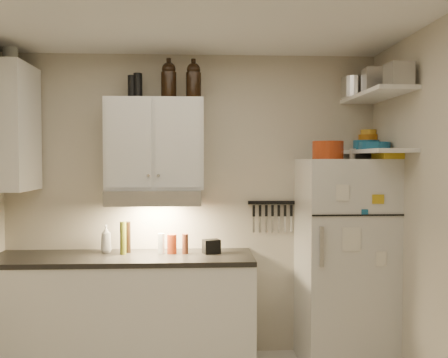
{
  "coord_description": "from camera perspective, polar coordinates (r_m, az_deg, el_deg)",
  "views": [
    {
      "loc": [
        0.06,
        -2.84,
        1.69
      ],
      "look_at": [
        0.25,
        0.9,
        1.55
      ],
      "focal_mm": 40.0,
      "sensor_mm": 36.0,
      "label": 1
    }
  ],
  "objects": [
    {
      "name": "back_wall",
      "position": [
        4.36,
        -3.7,
        -2.98
      ],
      "size": [
        3.2,
        0.02,
        2.6
      ],
      "primitive_type": "cube",
      "color": "#BDB5A2",
      "rests_on": "ground"
    },
    {
      "name": "base_cabinet",
      "position": [
        4.27,
        -11.38,
        -14.92
      ],
      "size": [
        2.1,
        0.6,
        0.88
      ],
      "primitive_type": "cube",
      "color": "white",
      "rests_on": "floor"
    },
    {
      "name": "countertop",
      "position": [
        4.16,
        -11.43,
        -8.85
      ],
      "size": [
        2.1,
        0.62,
        0.04
      ],
      "primitive_type": "cube",
      "color": "black",
      "rests_on": "base_cabinet"
    },
    {
      "name": "upper_cabinet",
      "position": [
        4.19,
        -7.86,
        3.97
      ],
      "size": [
        0.8,
        0.33,
        0.75
      ],
      "primitive_type": "cube",
      "color": "white",
      "rests_on": "back_wall"
    },
    {
      "name": "side_cabinet",
      "position": [
        4.31,
        -23.31,
        5.43
      ],
      "size": [
        0.33,
        0.55,
        1.0
      ],
      "primitive_type": "cube",
      "color": "white",
      "rests_on": "left_wall"
    },
    {
      "name": "range_hood",
      "position": [
        4.13,
        -7.91,
        -2.04
      ],
      "size": [
        0.76,
        0.46,
        0.12
      ],
      "primitive_type": "cube",
      "color": "silver",
      "rests_on": "back_wall"
    },
    {
      "name": "fridge",
      "position": [
        4.26,
        13.57,
        -9.3
      ],
      "size": [
        0.7,
        0.68,
        1.7
      ],
      "primitive_type": "cube",
      "color": "silver",
      "rests_on": "floor"
    },
    {
      "name": "shelf_hi",
      "position": [
        4.14,
        16.97,
        9.13
      ],
      "size": [
        0.3,
        0.95,
        0.03
      ],
      "primitive_type": "cube",
      "color": "white",
      "rests_on": "right_wall"
    },
    {
      "name": "shelf_lo",
      "position": [
        4.11,
        16.9,
        3.03
      ],
      "size": [
        0.3,
        0.95,
        0.03
      ],
      "primitive_type": "cube",
      "color": "white",
      "rests_on": "right_wall"
    },
    {
      "name": "knife_strip",
      "position": [
        4.39,
        5.49,
        -2.7
      ],
      "size": [
        0.42,
        0.02,
        0.03
      ],
      "primitive_type": "cube",
      "color": "black",
      "rests_on": "back_wall"
    },
    {
      "name": "dutch_oven",
      "position": [
        4.03,
        11.78,
        3.25
      ],
      "size": [
        0.32,
        0.32,
        0.14
      ],
      "primitive_type": "cylinder",
      "rotation": [
        0.0,
        0.0,
        -0.42
      ],
      "color": "#9D3312",
      "rests_on": "fridge"
    },
    {
      "name": "book_stack",
      "position": [
        4.03,
        18.29,
        2.71
      ],
      "size": [
        0.2,
        0.24,
        0.07
      ],
      "primitive_type": "cube",
      "rotation": [
        0.0,
        0.0,
        0.08
      ],
      "color": "gold",
      "rests_on": "fridge"
    },
    {
      "name": "spice_jar",
      "position": [
        4.19,
        14.49,
        2.8
      ],
      "size": [
        0.06,
        0.06,
        0.09
      ],
      "primitive_type": "cylinder",
      "rotation": [
        0.0,
        0.0,
        -0.26
      ],
      "color": "silver",
      "rests_on": "fridge"
    },
    {
      "name": "stock_pot",
      "position": [
        4.41,
        14.8,
        10.06
      ],
      "size": [
        0.32,
        0.32,
        0.18
      ],
      "primitive_type": "cylinder",
      "rotation": [
        0.0,
        0.0,
        -0.42
      ],
      "color": "silver",
      "rests_on": "shelf_hi"
    },
    {
      "name": "tin_a",
      "position": [
        4.14,
        17.02,
        10.68
      ],
      "size": [
        0.21,
        0.19,
        0.19
      ],
      "primitive_type": "cube",
      "rotation": [
        0.0,
        0.0,
        -0.07
      ],
      "color": "#AAAAAD",
      "rests_on": "shelf_hi"
    },
    {
      "name": "tin_b",
      "position": [
        3.8,
        19.35,
        11.2
      ],
      "size": [
        0.17,
        0.17,
        0.16
      ],
      "primitive_type": "cube",
      "rotation": [
        0.0,
        0.0,
        0.07
      ],
      "color": "#AAAAAD",
      "rests_on": "shelf_hi"
    },
    {
      "name": "bowl_teal",
      "position": [
        4.45,
        15.93,
        3.72
      ],
      "size": [
        0.22,
        0.22,
        0.09
      ],
      "primitive_type": "cylinder",
      "color": "#185C87",
      "rests_on": "shelf_lo"
    },
    {
      "name": "bowl_orange",
      "position": [
        4.54,
        16.19,
        4.56
      ],
      "size": [
        0.17,
        0.17,
        0.05
      ],
      "primitive_type": "cylinder",
      "color": "#BE6811",
      "rests_on": "bowl_teal"
    },
    {
      "name": "bowl_yellow",
      "position": [
        4.55,
        16.19,
        5.16
      ],
      "size": [
        0.14,
        0.14,
        0.04
      ],
      "primitive_type": "cylinder",
      "color": "gold",
      "rests_on": "bowl_orange"
    },
    {
      "name": "plates",
      "position": [
        4.18,
        16.81,
        3.64
      ],
      "size": [
        0.32,
        0.32,
        0.06
      ],
      "primitive_type": "cylinder",
      "rotation": [
        0.0,
        0.0,
        -0.39
      ],
      "color": "#185C87",
      "rests_on": "shelf_lo"
    },
    {
      "name": "growler_a",
      "position": [
        4.17,
        -6.34,
        11.22
      ],
      "size": [
        0.15,
        0.15,
        0.3
      ],
      "primitive_type": null,
      "rotation": [
        0.0,
        0.0,
        -0.2
      ],
      "color": "black",
      "rests_on": "upper_cabinet"
    },
    {
      "name": "growler_b",
      "position": [
        4.16,
        -3.5,
        11.23
      ],
      "size": [
        0.15,
        0.15,
        0.3
      ],
      "primitive_type": null,
      "rotation": [
        0.0,
        0.0,
        0.18
      ],
      "color": "black",
      "rests_on": "upper_cabinet"
    },
    {
      "name": "thermos_a",
      "position": [
        4.26,
        -9.81,
        10.42
      ],
      "size": [
        0.1,
        0.1,
        0.21
      ],
      "primitive_type": "cylinder",
      "rotation": [
        0.0,
        0.0,
        -0.4
      ],
      "color": "black",
      "rests_on": "upper_cabinet"
    },
    {
      "name": "thermos_b",
      "position": [
        4.26,
        -10.49,
        10.29
      ],
      "size": [
        0.08,
        0.08,
        0.19
      ],
      "primitive_type": "cylinder",
      "rotation": [
        0.0,
        0.0,
        0.24
      ],
      "color": "black",
      "rests_on": "upper_cabinet"
    },
    {
      "name": "side_jar",
      "position": [
        4.49,
        -23.23,
        12.74
      ],
      "size": [
        0.13,
        0.13,
        0.16
      ],
      "primitive_type": "cylinder",
      "rotation": [
        0.0,
        0.0,
        0.07
      ],
      "color": "silver",
      "rests_on": "side_cabinet"
    },
    {
      "name": "soap_bottle",
      "position": [
        4.31,
        -13.33,
        -6.47
      ],
      "size": [
        0.1,
        0.11,
        0.26
      ],
      "primitive_type": "imported",
      "rotation": [
        0.0,
        0.0,
        0.06
      ],
      "color": "white",
      "rests_on": "countertop"
    },
    {
      "name": "pepper_mill",
      "position": [
        4.15,
        -4.46,
        -7.4
      ],
      "size": [
        0.05,
        0.05,
        0.16
      ],
      "primitive_type": "cylinder",
      "rotation": [
        0.0,
        0.0,
        -0.06
      ],
      "color": "#5F2D1C",
      "rests_on": "countertop"
    },
    {
      "name": "oil_bottle",
      "position": [
        4.18,
        -11.46,
        -6.62
      ],
      "size": [
        0.07,
        0.07,
        0.27
      ],
      "primitive_type": "cylinder",
      "rotation": [
        0.0,
        0.0,
        -0.36
      ],
      "color": "#585E17",
      "rests_on": "countertop"
    },
    {
      "name": "vinegar_bottle",
      "position": [
        4.25,
        -10.98,
        -6.55
      ],
      "size": [
        0.07,
        0.07,
        0.26
      ],
      "primitive_type": "cylinder",
      "rotation": [
        0.0,
        0.0,
        -0.41
      ],
      "color": "black",
      "rests_on": "countertop"
    },
    {
      "name": "clear_bottle",
      "position": [
        4.19,
        -7.19,
        -7.31
      ],
      "size": [
        0.06,
        0.06,
        0.17
      ],
      "primitive_type": "cylinder",
      "rotation": [
        0.0,
        0.0,
        0.18
      ],
      "color": "silver",
      "rests_on": "countertop"
    },
    {
      "name": "red_jar",
      "position": [
        4.17,
        -5.98,
        -7.39
      ],
      "size": [
        0.1,
        0.1,
        0.16
      ],
      "primitive_type": "cylinder",
      "rotation": [
        0.0,
        0.0,
        -0.23
      ],
      "color": "#9D3312",
      "rests_on": "countertop"
    },
    {
      "name": "caddy",
      "position": [
        4.16,
        -1.45,
        -7.71
      ],
      "size": [
        0.16,
        0.13,
        0.12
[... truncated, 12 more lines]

